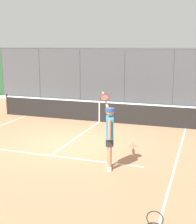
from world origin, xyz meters
name	(u,v)px	position (x,y,z in m)	size (l,w,h in m)	color
ground_plane	(67,144)	(0.00, 0.00, 0.00)	(60.00, 60.00, 0.00)	#B27551
court_line_markings	(46,159)	(0.00, 1.59, 0.00)	(7.87, 9.03, 0.01)	white
fence_backdrop	(127,76)	(0.00, -8.91, 1.67)	(19.98, 1.37, 3.36)	#474C51
tennis_net	(99,111)	(0.00, -3.67, 0.49)	(10.11, 0.09, 1.07)	#2D2D2D
tennis_player	(110,133)	(-2.10, 1.65, 1.06)	(0.76, 1.34, 2.08)	silver
tennis_ball_by_sideline	(89,133)	(-0.31, -1.51, 0.03)	(0.07, 0.07, 0.07)	#C1D138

